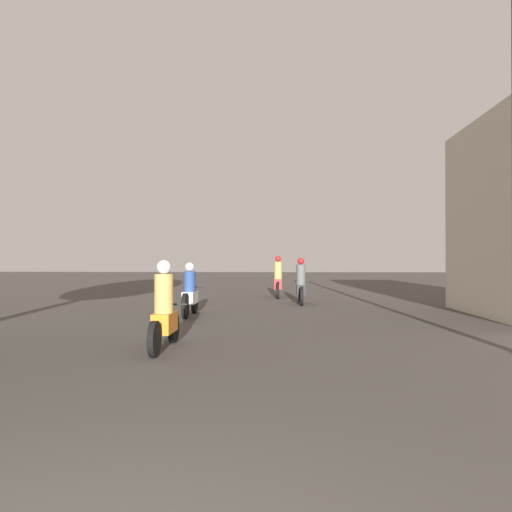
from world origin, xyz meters
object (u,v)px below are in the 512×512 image
at_px(motorcycle_red, 278,281).
at_px(motorcycle_white, 190,294).
at_px(motorcycle_orange, 164,313).
at_px(motorcycle_black, 301,285).

bearing_deg(motorcycle_red, motorcycle_white, -113.38).
relative_size(motorcycle_orange, motorcycle_black, 0.96).
relative_size(motorcycle_orange, motorcycle_red, 0.91).
xyz_separation_m(motorcycle_black, motorcycle_red, (-0.81, 2.96, 0.03)).
xyz_separation_m(motorcycle_white, motorcycle_red, (2.37, 6.84, 0.08)).
bearing_deg(motorcycle_white, motorcycle_red, 80.18).
relative_size(motorcycle_white, motorcycle_black, 1.01).
height_order(motorcycle_black, motorcycle_red, motorcycle_red).
xyz_separation_m(motorcycle_orange, motorcycle_black, (2.69, 8.97, 0.02)).
distance_m(motorcycle_orange, motorcycle_red, 12.08).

